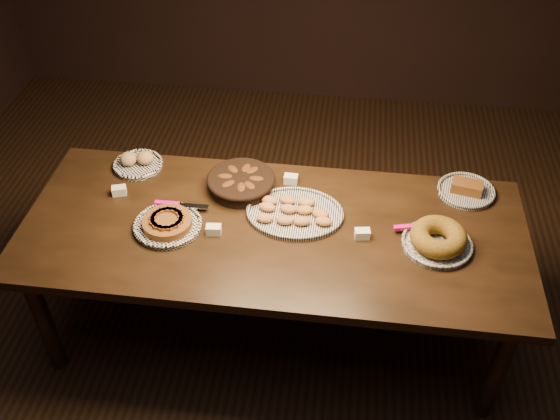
# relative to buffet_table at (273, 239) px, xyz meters

# --- Properties ---
(ground) EXTENTS (5.00, 5.00, 0.00)m
(ground) POSITION_rel_buffet_table_xyz_m (0.00, 0.00, -0.68)
(ground) COLOR black
(ground) RESTS_ON ground
(buffet_table) EXTENTS (2.40, 1.00, 0.75)m
(buffet_table) POSITION_rel_buffet_table_xyz_m (0.00, 0.00, 0.00)
(buffet_table) COLOR black
(buffet_table) RESTS_ON ground
(apple_tart_plate) EXTENTS (0.33, 0.33, 0.06)m
(apple_tart_plate) POSITION_rel_buffet_table_xyz_m (-0.50, -0.06, 0.10)
(apple_tart_plate) COLOR white
(apple_tart_plate) RESTS_ON buffet_table
(madeleine_platter) EXTENTS (0.47, 0.38, 0.05)m
(madeleine_platter) POSITION_rel_buffet_table_xyz_m (0.09, 0.10, 0.09)
(madeleine_platter) COLOR black
(madeleine_platter) RESTS_ON buffet_table
(bundt_cake_plate) EXTENTS (0.36, 0.33, 0.10)m
(bundt_cake_plate) POSITION_rel_buffet_table_xyz_m (0.76, -0.03, 0.12)
(bundt_cake_plate) COLOR black
(bundt_cake_plate) RESTS_ON buffet_table
(croissant_basket) EXTENTS (0.37, 0.37, 0.09)m
(croissant_basket) POSITION_rel_buffet_table_xyz_m (-0.20, 0.26, 0.12)
(croissant_basket) COLOR black
(croissant_basket) RESTS_ON buffet_table
(bread_roll_plate) EXTENTS (0.26, 0.26, 0.08)m
(bread_roll_plate) POSITION_rel_buffet_table_xyz_m (-0.78, 0.38, 0.10)
(bread_roll_plate) COLOR white
(bread_roll_plate) RESTS_ON buffet_table
(loaf_plate) EXTENTS (0.29, 0.29, 0.07)m
(loaf_plate) POSITION_rel_buffet_table_xyz_m (0.93, 0.38, 0.09)
(loaf_plate) COLOR black
(loaf_plate) RESTS_ON buffet_table
(tent_cards) EXTENTS (1.74, 0.47, 0.04)m
(tent_cards) POSITION_rel_buffet_table_xyz_m (0.05, 0.08, 0.10)
(tent_cards) COLOR white
(tent_cards) RESTS_ON buffet_table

